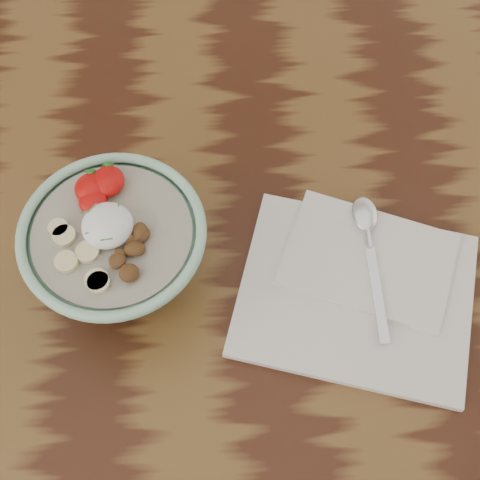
% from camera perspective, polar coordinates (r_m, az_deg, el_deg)
% --- Properties ---
extents(table, '(1.60, 0.90, 0.75)m').
position_cam_1_polar(table, '(0.95, -11.03, -2.64)').
color(table, '#381A0E').
rests_on(table, ground).
extents(breakfast_bowl, '(0.21, 0.21, 0.14)m').
position_cam_1_polar(breakfast_bowl, '(0.78, -10.40, -0.82)').
color(breakfast_bowl, '#97CBAB').
rests_on(breakfast_bowl, table).
extents(napkin, '(0.33, 0.29, 0.02)m').
position_cam_1_polar(napkin, '(0.83, 10.06, -3.98)').
color(napkin, silver).
rests_on(napkin, table).
extents(spoon, '(0.03, 0.20, 0.01)m').
position_cam_1_polar(spoon, '(0.84, 10.84, 0.58)').
color(spoon, silver).
rests_on(spoon, napkin).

